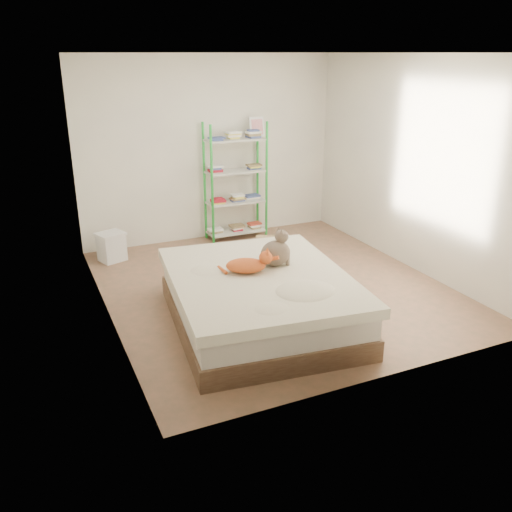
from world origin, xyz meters
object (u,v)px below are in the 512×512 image
cardboard_box (275,252)px  white_bin (112,247)px  grey_cat (276,248)px  shelf_unit (236,184)px  orange_cat (246,264)px  bed (259,299)px

cardboard_box → white_bin: cardboard_box is taller
grey_cat → shelf_unit: 2.57m
grey_cat → white_bin: size_ratio=0.92×
orange_cat → shelf_unit: shelf_unit is taller
orange_cat → cardboard_box: orange_cat is taller
grey_cat → orange_cat: bearing=102.5°
grey_cat → white_bin: (-1.29, 2.27, -0.54)m
orange_cat → bed: bearing=-22.7°
bed → cardboard_box: bed is taller
cardboard_box → white_bin: 2.17m
orange_cat → white_bin: 2.55m
bed → orange_cat: orange_cat is taller
bed → shelf_unit: (0.85, 2.66, 0.55)m
bed → cardboard_box: (0.87, 1.40, -0.10)m
shelf_unit → cardboard_box: size_ratio=2.77×
shelf_unit → grey_cat: bearing=-103.3°
orange_cat → grey_cat: size_ratio=1.22×
bed → cardboard_box: bearing=64.9°
white_bin → cardboard_box: bearing=-28.4°
orange_cat → grey_cat: (0.36, 0.06, 0.10)m
white_bin → bed: bearing=-66.9°
grey_cat → shelf_unit: (0.59, 2.50, 0.08)m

